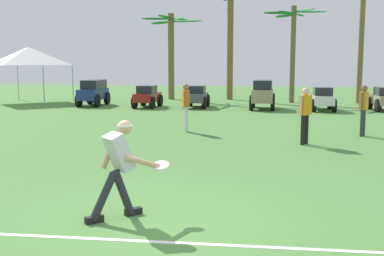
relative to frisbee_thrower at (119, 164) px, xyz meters
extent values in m
plane|color=#4D7F3B|center=(0.69, -0.05, -0.80)|extent=(80.00, 80.00, 0.00)
cube|color=white|center=(0.69, -0.83, -0.79)|extent=(21.86, 1.34, 0.01)
cylinder|color=#23232D|center=(0.04, 0.05, -0.44)|extent=(0.33, 0.34, 0.72)
cube|color=black|center=(0.15, 0.16, -0.75)|extent=(0.25, 0.26, 0.10)
cylinder|color=#23232D|center=(-0.17, -0.18, -0.44)|extent=(0.39, 0.40, 0.69)
cube|color=black|center=(-0.27, -0.29, -0.75)|extent=(0.25, 0.26, 0.10)
cube|color=silver|center=(0.00, 0.00, 0.17)|extent=(0.51, 0.52, 0.58)
sphere|color=tan|center=(0.07, 0.08, 0.52)|extent=(0.30, 0.30, 0.21)
cylinder|color=white|center=(0.07, 0.08, 0.55)|extent=(0.30, 0.30, 0.03)
cylinder|color=tan|center=(0.33, 0.08, 0.02)|extent=(0.45, 0.47, 0.27)
cylinder|color=tan|center=(-0.18, 0.11, 0.14)|extent=(0.25, 0.26, 0.49)
cylinder|color=white|center=(0.54, 0.28, -0.06)|extent=(0.29, 0.28, 0.11)
cylinder|color=#33333D|center=(4.66, 8.75, -0.39)|extent=(0.14, 0.14, 0.82)
cylinder|color=#33333D|center=(4.73, 8.92, -0.39)|extent=(0.14, 0.14, 0.82)
cube|color=orange|center=(4.70, 8.83, 0.29)|extent=(0.32, 0.39, 0.54)
cylinder|color=brown|center=(4.62, 8.64, 0.30)|extent=(0.09, 0.09, 0.52)
cylinder|color=brown|center=(4.78, 9.03, 0.30)|extent=(0.09, 0.09, 0.52)
sphere|color=brown|center=(4.70, 8.83, 0.66)|extent=(0.26, 0.26, 0.20)
cylinder|color=silver|center=(-0.76, 8.68, -0.39)|extent=(0.14, 0.14, 0.82)
cylinder|color=silver|center=(-0.83, 8.84, -0.39)|extent=(0.14, 0.14, 0.82)
cube|color=orange|center=(-0.80, 8.76, 0.29)|extent=(0.31, 0.39, 0.54)
cylinder|color=#936B4C|center=(-0.72, 8.56, 0.30)|extent=(0.09, 0.09, 0.52)
cylinder|color=#936B4C|center=(-0.87, 8.96, 0.30)|extent=(0.09, 0.09, 0.52)
sphere|color=#936B4C|center=(-0.80, 8.76, 0.66)|extent=(0.26, 0.26, 0.20)
cylinder|color=black|center=(2.84, 6.87, -0.39)|extent=(0.15, 0.15, 0.82)
cylinder|color=black|center=(2.94, 7.01, -0.39)|extent=(0.15, 0.15, 0.82)
cube|color=orange|center=(2.89, 6.94, 0.29)|extent=(0.36, 0.39, 0.54)
cylinder|color=beige|center=(2.77, 6.77, 0.30)|extent=(0.10, 0.10, 0.52)
cylinder|color=beige|center=(3.01, 7.11, 0.30)|extent=(0.10, 0.10, 0.52)
sphere|color=beige|center=(2.89, 6.94, 0.66)|extent=(0.28, 0.28, 0.20)
cube|color=navy|center=(-7.46, 17.25, -0.19)|extent=(1.09, 2.45, 0.55)
cube|color=#1E232B|center=(-7.47, 17.40, 0.31)|extent=(0.94, 1.84, 0.46)
cylinder|color=black|center=(-7.99, 18.06, -0.47)|extent=(0.22, 0.67, 0.66)
cylinder|color=black|center=(-7.03, 18.11, -0.47)|extent=(0.22, 0.67, 0.66)
cylinder|color=black|center=(-7.89, 16.39, -0.47)|extent=(0.22, 0.67, 0.66)
cylinder|color=black|center=(-6.94, 16.44, -0.47)|extent=(0.22, 0.67, 0.66)
cube|color=maroon|center=(-4.42, 16.92, -0.29)|extent=(0.90, 2.20, 0.42)
cube|color=#1E232B|center=(-4.42, 16.82, 0.11)|extent=(0.79, 1.10, 0.38)
cylinder|color=black|center=(-4.87, 17.69, -0.50)|extent=(0.18, 0.60, 0.60)
cylinder|color=black|center=(-3.97, 17.69, -0.50)|extent=(0.18, 0.60, 0.60)
cylinder|color=black|center=(-4.87, 16.15, -0.50)|extent=(0.18, 0.60, 0.60)
cylinder|color=black|center=(-3.97, 16.15, -0.50)|extent=(0.18, 0.60, 0.60)
cube|color=#474C51|center=(-1.95, 17.25, -0.29)|extent=(0.99, 2.24, 0.42)
cube|color=#1E232B|center=(-1.95, 17.15, 0.11)|extent=(0.84, 1.13, 0.38)
cylinder|color=black|center=(-2.43, 18.00, -0.50)|extent=(0.20, 0.61, 0.60)
cylinder|color=black|center=(-1.53, 18.04, -0.50)|extent=(0.20, 0.61, 0.60)
cylinder|color=black|center=(-2.37, 16.46, -0.50)|extent=(0.20, 0.61, 0.60)
cylinder|color=black|center=(-1.47, 16.50, -0.50)|extent=(0.20, 0.61, 0.60)
cube|color=#998466|center=(1.32, 17.04, -0.14)|extent=(1.01, 2.36, 0.60)
cube|color=#1E232B|center=(1.32, 17.09, 0.38)|extent=(0.88, 1.56, 0.44)
cylinder|color=black|center=(0.82, 17.82, -0.44)|extent=(0.19, 0.72, 0.72)
cylinder|color=black|center=(1.80, 17.83, -0.44)|extent=(0.19, 0.72, 0.72)
cylinder|color=black|center=(0.84, 16.26, -0.44)|extent=(0.19, 0.72, 0.72)
cylinder|color=black|center=(1.82, 16.27, -0.44)|extent=(0.19, 0.72, 0.72)
cube|color=silver|center=(4.10, 16.82, -0.29)|extent=(0.97, 2.23, 0.42)
cube|color=#1E232B|center=(4.10, 16.72, 0.11)|extent=(0.83, 1.12, 0.38)
cylinder|color=black|center=(3.62, 17.58, -0.50)|extent=(0.20, 0.61, 0.60)
cylinder|color=black|center=(4.52, 17.60, -0.50)|extent=(0.20, 0.61, 0.60)
cylinder|color=black|center=(3.67, 16.04, -0.50)|extent=(0.20, 0.61, 0.60)
cylinder|color=black|center=(4.57, 16.06, -0.50)|extent=(0.20, 0.61, 0.60)
cube|color=#998466|center=(6.94, 17.34, -0.29)|extent=(1.05, 2.26, 0.42)
cylinder|color=black|center=(6.44, 18.07, -0.50)|extent=(0.22, 0.61, 0.60)
cylinder|color=black|center=(6.54, 16.54, -0.50)|extent=(0.22, 0.61, 0.60)
cylinder|color=brown|center=(-4.47, 22.39, 1.79)|extent=(0.37, 0.37, 5.18)
ellipsoid|color=#20782E|center=(-3.48, 22.28, 3.89)|extent=(2.01, 0.46, 0.19)
ellipsoid|color=#20782E|center=(-4.07, 22.97, 4.08)|extent=(1.01, 1.31, 0.17)
ellipsoid|color=#20782E|center=(-4.64, 23.15, 4.04)|extent=(0.58, 1.59, 0.18)
ellipsoid|color=#20782E|center=(-5.24, 22.92, 3.87)|extent=(1.67, 1.27, 0.20)
ellipsoid|color=#20782E|center=(-5.34, 22.15, 4.05)|extent=(1.80, 0.71, 0.16)
ellipsoid|color=#20782E|center=(-4.62, 21.41, 4.09)|extent=(0.54, 2.00, 0.15)
ellipsoid|color=#20782E|center=(-3.95, 21.84, 4.01)|extent=(1.23, 1.26, 0.19)
cylinder|color=brown|center=(-0.93, 22.89, 2.48)|extent=(0.37, 0.37, 6.55)
cylinder|color=brown|center=(2.76, 21.16, 1.87)|extent=(0.29, 0.29, 5.33)
ellipsoid|color=#1F792D|center=(3.64, 21.24, 4.20)|extent=(1.79, 0.41, 0.16)
ellipsoid|color=#1F792D|center=(3.06, 21.87, 4.11)|extent=(0.83, 1.52, 0.20)
ellipsoid|color=#1F792D|center=(2.25, 21.87, 4.07)|extent=(1.21, 1.56, 0.20)
ellipsoid|color=#1F792D|center=(1.93, 21.03, 4.15)|extent=(1.70, 0.50, 0.18)
ellipsoid|color=#1F792D|center=(2.33, 20.37, 4.09)|extent=(1.07, 1.69, 0.19)
ellipsoid|color=#1F792D|center=(3.31, 20.52, 4.21)|extent=(1.29, 1.45, 0.17)
cylinder|color=brown|center=(6.40, 21.37, 2.88)|extent=(0.29, 0.29, 7.36)
cylinder|color=#B2B5BA|center=(-9.99, 20.33, 0.25)|extent=(0.06, 0.06, 2.10)
cylinder|color=#B2B5BA|center=(-13.54, 20.33, 0.25)|extent=(0.06, 0.06, 2.10)
cylinder|color=#B2B5BA|center=(-9.99, 16.79, 0.25)|extent=(0.06, 0.06, 2.10)
pyramid|color=white|center=(-11.76, 18.56, 1.80)|extent=(3.72, 3.72, 1.00)
camera|label=1|loc=(2.29, -6.43, 1.44)|focal=45.00mm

